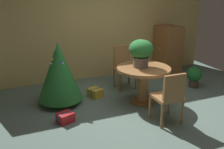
# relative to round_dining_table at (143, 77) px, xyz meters

# --- Properties ---
(ground_plane) EXTENTS (6.60, 6.60, 0.00)m
(ground_plane) POSITION_rel_round_dining_table_xyz_m (-0.20, -0.31, -0.55)
(ground_plane) COLOR slate
(back_wall_panel) EXTENTS (6.00, 0.10, 2.60)m
(back_wall_panel) POSITION_rel_round_dining_table_xyz_m (-0.20, 1.89, 0.75)
(back_wall_panel) COLOR tan
(back_wall_panel) RESTS_ON ground_plane
(round_dining_table) EXTENTS (1.06, 1.06, 0.75)m
(round_dining_table) POSITION_rel_round_dining_table_xyz_m (0.00, 0.00, 0.00)
(round_dining_table) COLOR #9E6B3D
(round_dining_table) RESTS_ON ground_plane
(flower_vase) EXTENTS (0.47, 0.47, 0.54)m
(flower_vase) POSITION_rel_round_dining_table_xyz_m (-0.04, 0.06, 0.51)
(flower_vase) COLOR #665B51
(flower_vase) RESTS_ON round_dining_table
(wooden_chair_near) EXTENTS (0.45, 0.44, 0.92)m
(wooden_chair_near) POSITION_rel_round_dining_table_xyz_m (0.00, -0.90, -0.04)
(wooden_chair_near) COLOR #9E6B3D
(wooden_chair_near) RESTS_ON ground_plane
(wooden_chair_far) EXTENTS (0.44, 0.39, 0.99)m
(wooden_chair_far) POSITION_rel_round_dining_table_xyz_m (0.00, 0.93, -0.01)
(wooden_chair_far) COLOR #9E6B3D
(wooden_chair_far) RESTS_ON ground_plane
(holiday_tree) EXTENTS (0.89, 0.89, 1.25)m
(holiday_tree) POSITION_rel_round_dining_table_xyz_m (-1.54, 0.60, 0.12)
(holiday_tree) COLOR brown
(holiday_tree) RESTS_ON ground_plane
(gift_box_red) EXTENTS (0.33, 0.30, 0.17)m
(gift_box_red) POSITION_rel_round_dining_table_xyz_m (-1.63, -0.20, -0.47)
(gift_box_red) COLOR red
(gift_box_red) RESTS_ON ground_plane
(gift_box_gold) EXTENTS (0.32, 0.35, 0.19)m
(gift_box_gold) POSITION_rel_round_dining_table_xyz_m (-0.80, 0.63, -0.46)
(gift_box_gold) COLOR gold
(gift_box_gold) RESTS_ON ground_plane
(wooden_cabinet) EXTENTS (0.53, 0.66, 1.29)m
(wooden_cabinet) POSITION_rel_round_dining_table_xyz_m (1.53, 1.42, 0.09)
(wooden_cabinet) COLOR brown
(wooden_cabinet) RESTS_ON ground_plane
(potted_plant) EXTENTS (0.35, 0.35, 0.49)m
(potted_plant) POSITION_rel_round_dining_table_xyz_m (1.52, 0.29, -0.27)
(potted_plant) COLOR #4C382D
(potted_plant) RESTS_ON ground_plane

